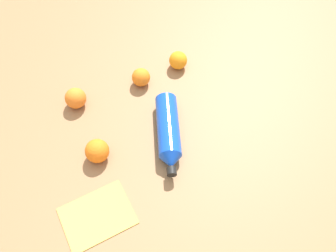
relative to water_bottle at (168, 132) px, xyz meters
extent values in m
plane|color=olive|center=(-0.04, 0.03, -0.03)|extent=(2.40, 2.40, 0.00)
cylinder|color=blue|center=(0.00, 0.02, 0.00)|extent=(0.09, 0.21, 0.07)
cone|color=blue|center=(0.01, -0.10, 0.00)|extent=(0.07, 0.04, 0.07)
cylinder|color=black|center=(0.01, -0.13, 0.00)|extent=(0.03, 0.03, 0.03)
sphere|color=orange|center=(-0.30, 0.11, 0.00)|extent=(0.07, 0.07, 0.07)
sphere|color=orange|center=(-0.20, -0.07, 0.00)|extent=(0.07, 0.07, 0.07)
sphere|color=orange|center=(-0.10, 0.21, 0.00)|extent=(0.06, 0.06, 0.06)
sphere|color=orange|center=(0.02, 0.29, 0.00)|extent=(0.06, 0.06, 0.06)
cube|color=#E5B24C|center=(-0.18, -0.25, -0.03)|extent=(0.22, 0.21, 0.01)
camera|label=1|loc=(0.02, -0.55, 0.86)|focal=37.21mm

